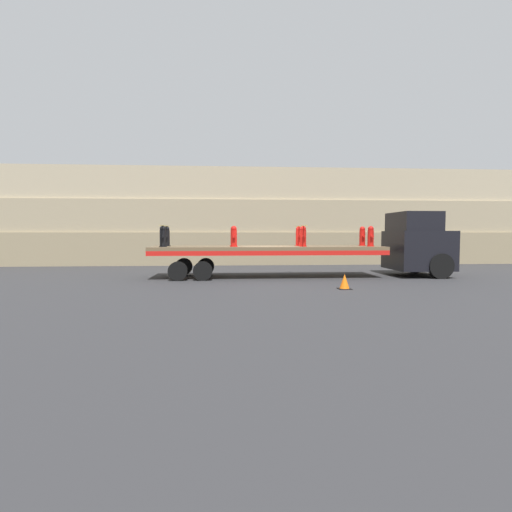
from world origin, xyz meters
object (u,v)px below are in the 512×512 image
object	(u,v)px
fire_hydrant_black_near_0	(163,237)
fire_hydrant_red_far_2	(299,236)
fire_hydrant_red_far_1	(233,236)
fire_hydrant_red_near_2	(303,237)
fire_hydrant_red_near_3	(371,236)
flatbed_trailer	(256,251)
truck_cab	(419,244)
fire_hydrant_red_near_1	(234,237)
fire_hydrant_red_far_3	(362,236)
traffic_cone	(345,282)
fire_hydrant_black_far_0	(167,236)

from	to	relation	value
fire_hydrant_black_near_0	fire_hydrant_red_far_2	xyz separation A→B (m)	(6.10, 1.10, 0.00)
fire_hydrant_red_far_1	fire_hydrant_red_far_2	distance (m)	3.05
fire_hydrant_black_near_0	fire_hydrant_red_near_2	xyz separation A→B (m)	(6.10, 0.00, 0.00)
fire_hydrant_red_near_2	fire_hydrant_red_near_3	size ratio (longest dim) A/B	1.00
flatbed_trailer	fire_hydrant_black_near_0	distance (m)	4.15
truck_cab	fire_hydrant_red_far_2	xyz separation A→B (m)	(-5.57, 0.55, 0.36)
truck_cab	fire_hydrant_red_near_1	size ratio (longest dim) A/B	3.25
fire_hydrant_red_far_2	fire_hydrant_red_near_3	distance (m)	3.24
fire_hydrant_black_near_0	fire_hydrant_red_far_2	world-z (taller)	same
fire_hydrant_red_near_2	fire_hydrant_red_far_3	bearing A→B (deg)	19.84
fire_hydrant_red_far_1	fire_hydrant_black_near_0	bearing A→B (deg)	-160.16
fire_hydrant_red_near_1	traffic_cone	xyz separation A→B (m)	(3.87, -3.56, -1.58)
fire_hydrant_red_far_2	fire_hydrant_red_near_3	size ratio (longest dim) A/B	1.00
fire_hydrant_black_near_0	fire_hydrant_red_far_2	size ratio (longest dim) A/B	1.00
truck_cab	fire_hydrant_red_far_1	distance (m)	8.65
flatbed_trailer	fire_hydrant_red_far_3	size ratio (longest dim) A/B	11.38
fire_hydrant_black_far_0	fire_hydrant_red_far_1	size ratio (longest dim) A/B	1.00
fire_hydrant_red_far_3	fire_hydrant_red_far_1	bearing A→B (deg)	180.00
truck_cab	fire_hydrant_red_near_1	distance (m)	8.65
fire_hydrant_red_far_1	fire_hydrant_red_near_2	size ratio (longest dim) A/B	1.00
truck_cab	traffic_cone	size ratio (longest dim) A/B	5.49
fire_hydrant_red_far_2	traffic_cone	bearing A→B (deg)	-80.07
fire_hydrant_red_far_1	fire_hydrant_red_near_2	xyz separation A→B (m)	(3.05, -1.10, 0.00)
fire_hydrant_black_far_0	fire_hydrant_red_far_2	size ratio (longest dim) A/B	1.00
fire_hydrant_red_near_2	fire_hydrant_red_far_2	bearing A→B (deg)	90.00
fire_hydrant_red_far_1	traffic_cone	world-z (taller)	fire_hydrant_red_far_1
fire_hydrant_black_near_0	fire_hydrant_red_far_3	bearing A→B (deg)	6.86
fire_hydrant_red_far_1	fire_hydrant_red_near_2	distance (m)	3.24
fire_hydrant_black_near_0	fire_hydrant_red_far_2	bearing A→B (deg)	10.23
flatbed_trailer	fire_hydrant_red_far_2	distance (m)	2.22
flatbed_trailer	fire_hydrant_black_far_0	xyz separation A→B (m)	(-4.06, 0.55, 0.67)
fire_hydrant_black_far_0	fire_hydrant_red_near_1	bearing A→B (deg)	-19.84
fire_hydrant_red_far_1	fire_hydrant_red_near_3	xyz separation A→B (m)	(6.10, -1.10, 0.00)
fire_hydrant_red_far_1	fire_hydrant_red_near_3	distance (m)	6.20
fire_hydrant_red_far_2	fire_hydrant_red_far_3	bearing A→B (deg)	0.00
fire_hydrant_red_far_1	fire_hydrant_red_far_3	xyz separation A→B (m)	(6.10, 0.00, 0.00)
truck_cab	fire_hydrant_red_near_2	world-z (taller)	truck_cab
fire_hydrant_red_far_1	traffic_cone	distance (m)	6.26
fire_hydrant_red_far_2	fire_hydrant_black_far_0	bearing A→B (deg)	180.00
fire_hydrant_red_near_2	traffic_cone	bearing A→B (deg)	-77.10
fire_hydrant_black_far_0	fire_hydrant_red_near_1	distance (m)	3.24
fire_hydrant_black_far_0	fire_hydrant_red_near_1	world-z (taller)	same
fire_hydrant_red_far_3	traffic_cone	xyz separation A→B (m)	(-2.23, -4.66, -1.58)
fire_hydrant_black_far_0	traffic_cone	world-z (taller)	fire_hydrant_black_far_0
fire_hydrant_red_near_2	traffic_cone	xyz separation A→B (m)	(0.82, -3.56, -1.58)
flatbed_trailer	fire_hydrant_red_far_3	distance (m)	5.16
flatbed_trailer	fire_hydrant_black_near_0	world-z (taller)	fire_hydrant_black_near_0
flatbed_trailer	traffic_cone	size ratio (longest dim) A/B	19.23
fire_hydrant_black_near_0	fire_hydrant_red_near_1	world-z (taller)	same
fire_hydrant_black_near_0	fire_hydrant_red_far_1	bearing A→B (deg)	19.84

